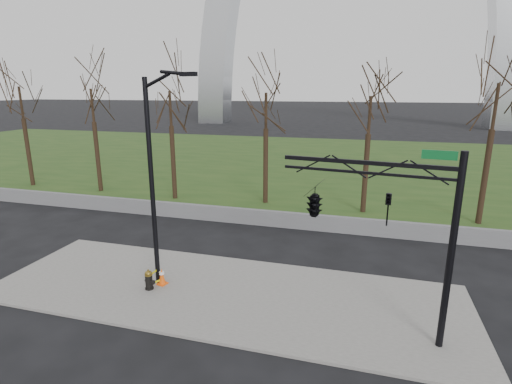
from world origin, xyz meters
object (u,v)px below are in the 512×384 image
(traffic_cone, at_px, (162,276))
(street_light, at_px, (155,170))
(fire_hydrant, at_px, (149,280))
(traffic_signal_mast, at_px, (339,204))

(traffic_cone, bearing_deg, street_light, 110.12)
(fire_hydrant, relative_size, street_light, 0.10)
(street_light, bearing_deg, fire_hydrant, -98.60)
(fire_hydrant, distance_m, street_light, 4.27)
(traffic_cone, bearing_deg, traffic_signal_mast, -6.38)
(traffic_cone, distance_m, street_light, 4.26)
(fire_hydrant, bearing_deg, traffic_signal_mast, 13.44)
(fire_hydrant, height_order, traffic_cone, fire_hydrant)
(traffic_signal_mast, bearing_deg, traffic_cone, -178.74)
(traffic_cone, height_order, traffic_signal_mast, traffic_signal_mast)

